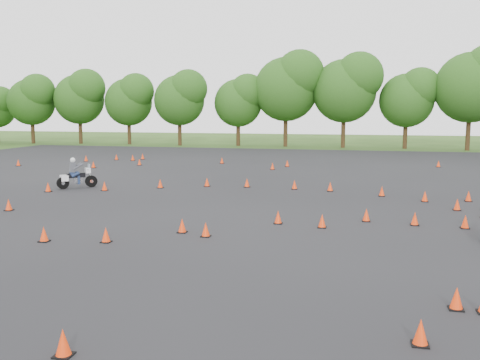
{
  "coord_description": "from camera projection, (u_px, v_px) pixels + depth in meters",
  "views": [
    {
      "loc": [
        4.93,
        -17.18,
        4.11
      ],
      "look_at": [
        0.0,
        4.0,
        1.2
      ],
      "focal_mm": 40.0,
      "sensor_mm": 36.0,
      "label": 1
    }
  ],
  "objects": [
    {
      "name": "ground",
      "position": [
        213.0,
        230.0,
        18.24
      ],
      "size": [
        140.0,
        140.0,
        0.0
      ],
      "primitive_type": "plane",
      "color": "#2D5119",
      "rests_on": "ground"
    },
    {
      "name": "asphalt_pad",
      "position": [
        250.0,
        201.0,
        24.03
      ],
      "size": [
        62.0,
        62.0,
        0.0
      ],
      "primitive_type": "plane",
      "color": "black",
      "rests_on": "ground"
    },
    {
      "name": "treeline",
      "position": [
        348.0,
        102.0,
        50.87
      ],
      "size": [
        86.64,
        32.57,
        11.02
      ],
      "color": "#244C15",
      "rests_on": "ground"
    },
    {
      "name": "traffic_cones",
      "position": [
        247.0,
        197.0,
        23.59
      ],
      "size": [
        36.72,
        33.24,
        0.45
      ],
      "color": "#F9380A",
      "rests_on": "asphalt_pad"
    },
    {
      "name": "rider_grey",
      "position": [
        77.0,
        173.0,
        27.73
      ],
      "size": [
        1.95,
        1.86,
        1.59
      ],
      "primitive_type": null,
      "rotation": [
        0.0,
        0.0,
        0.74
      ],
      "color": "#414349",
      "rests_on": "ground"
    }
  ]
}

